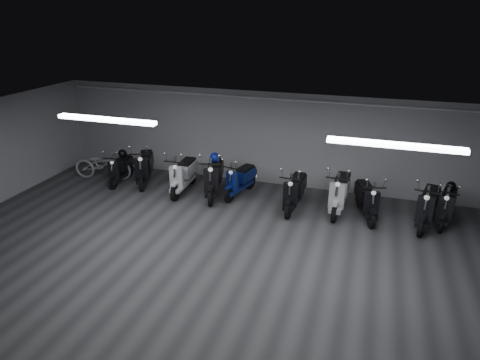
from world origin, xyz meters
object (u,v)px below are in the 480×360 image
(scooter_5, at_px, (295,185))
(scooter_8, at_px, (429,199))
(scooter_3, at_px, (214,172))
(scooter_4, at_px, (240,175))
(helmet_1, at_px, (451,186))
(scooter_6, at_px, (340,186))
(scooter_2, at_px, (183,169))
(helmet_0, at_px, (215,157))
(bicycle, at_px, (102,161))
(scooter_1, at_px, (144,161))
(scooter_7, at_px, (367,194))
(helmet_2, at_px, (122,154))
(scooter_9, at_px, (448,200))
(scooter_0, at_px, (120,164))

(scooter_5, xyz_separation_m, scooter_8, (3.27, 0.07, 0.03))
(scooter_3, distance_m, scooter_4, 0.76)
(scooter_4, distance_m, helmet_1, 5.45)
(scooter_6, bearing_deg, scooter_2, -175.15)
(scooter_5, bearing_deg, helmet_0, 173.59)
(bicycle, bearing_deg, scooter_5, -102.42)
(scooter_1, xyz_separation_m, scooter_7, (6.52, -0.26, -0.06))
(scooter_8, bearing_deg, helmet_1, 58.25)
(scooter_5, relative_size, helmet_2, 6.85)
(bicycle, height_order, helmet_2, bicycle)
(scooter_1, height_order, scooter_7, scooter_1)
(scooter_7, bearing_deg, scooter_8, -17.02)
(scooter_1, height_order, bicycle, scooter_1)
(scooter_5, relative_size, helmet_0, 6.36)
(scooter_5, relative_size, scooter_7, 1.03)
(scooter_4, relative_size, scooter_5, 0.93)
(scooter_3, xyz_separation_m, scooter_5, (2.34, -0.13, -0.07))
(scooter_2, relative_size, scooter_9, 1.10)
(scooter_7, xyz_separation_m, bicycle, (-7.95, 0.18, -0.07))
(scooter_8, bearing_deg, scooter_7, -167.42)
(scooter_3, relative_size, scooter_6, 1.03)
(scooter_0, bearing_deg, scooter_7, -6.19)
(scooter_7, bearing_deg, helmet_0, 159.55)
(scooter_4, bearing_deg, helmet_2, -165.97)
(scooter_7, bearing_deg, scooter_2, 163.33)
(scooter_4, distance_m, bicycle, 4.47)
(scooter_6, distance_m, helmet_2, 6.59)
(helmet_2, bearing_deg, scooter_7, -2.39)
(scooter_3, bearing_deg, scooter_5, -16.35)
(scooter_6, height_order, helmet_1, scooter_6)
(scooter_5, xyz_separation_m, scooter_9, (3.73, 0.36, -0.04))
(scooter_4, bearing_deg, scooter_8, 10.10)
(scooter_7, distance_m, scooter_8, 1.44)
(scooter_8, height_order, bicycle, scooter_8)
(scooter_0, bearing_deg, scooter_8, -6.21)
(scooter_6, distance_m, scooter_8, 2.12)
(scooter_2, distance_m, scooter_9, 7.03)
(scooter_5, bearing_deg, scooter_3, 179.86)
(scooter_9, xyz_separation_m, helmet_0, (-6.14, 0.04, 0.43))
(scooter_9, distance_m, bicycle, 9.85)
(scooter_4, height_order, helmet_1, scooter_4)
(scooter_6, height_order, helmet_0, scooter_6)
(bicycle, distance_m, helmet_2, 0.75)
(scooter_4, height_order, helmet_0, scooter_4)
(scooter_3, height_order, bicycle, scooter_3)
(scooter_7, bearing_deg, scooter_5, 166.66)
(scooter_0, relative_size, scooter_9, 0.93)
(scooter_3, xyz_separation_m, scooter_4, (0.70, 0.27, -0.12))
(scooter_3, height_order, scooter_8, scooter_3)
(scooter_5, distance_m, scooter_6, 1.17)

